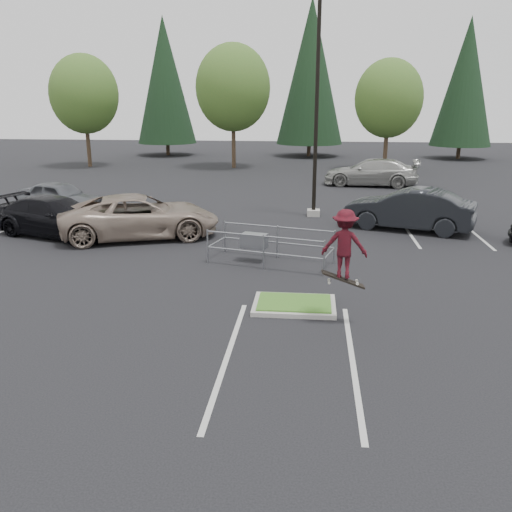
# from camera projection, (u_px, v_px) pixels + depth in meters

# --- Properties ---
(ground) EXTENTS (120.00, 120.00, 0.00)m
(ground) POSITION_uv_depth(u_px,v_px,m) (294.00, 307.00, 14.56)
(ground) COLOR black
(ground) RESTS_ON ground
(grass_median) EXTENTS (2.20, 1.60, 0.16)m
(grass_median) POSITION_uv_depth(u_px,v_px,m) (294.00, 305.00, 14.54)
(grass_median) COLOR #A19E96
(grass_median) RESTS_ON ground
(stall_lines) EXTENTS (22.62, 17.60, 0.01)m
(stall_lines) POSITION_uv_depth(u_px,v_px,m) (264.00, 247.00, 20.45)
(stall_lines) COLOR beige
(stall_lines) RESTS_ON ground
(light_pole) EXTENTS (0.70, 0.60, 10.12)m
(light_pole) POSITION_uv_depth(u_px,v_px,m) (316.00, 118.00, 24.71)
(light_pole) COLOR #A19E96
(light_pole) RESTS_ON ground
(decid_a) EXTENTS (5.44, 5.44, 8.91)m
(decid_a) POSITION_uv_depth(u_px,v_px,m) (84.00, 97.00, 43.47)
(decid_a) COLOR #38281C
(decid_a) RESTS_ON ground
(decid_b) EXTENTS (5.89, 5.89, 9.64)m
(decid_b) POSITION_uv_depth(u_px,v_px,m) (233.00, 90.00, 42.64)
(decid_b) COLOR #38281C
(decid_b) RESTS_ON ground
(decid_c) EXTENTS (5.12, 5.12, 8.38)m
(decid_c) POSITION_uv_depth(u_px,v_px,m) (388.00, 101.00, 41.01)
(decid_c) COLOR #38281C
(decid_c) RESTS_ON ground
(conif_a) EXTENTS (5.72, 5.72, 13.00)m
(conif_a) POSITION_uv_depth(u_px,v_px,m) (165.00, 81.00, 52.18)
(conif_a) COLOR #38281C
(conif_a) RESTS_ON ground
(conif_b) EXTENTS (6.38, 6.38, 14.50)m
(conif_b) POSITION_uv_depth(u_px,v_px,m) (311.00, 72.00, 51.07)
(conif_b) COLOR #38281C
(conif_b) RESTS_ON ground
(conif_c) EXTENTS (5.50, 5.50, 12.50)m
(conif_c) POSITION_uv_depth(u_px,v_px,m) (466.00, 82.00, 49.01)
(conif_c) COLOR #38281C
(conif_c) RESTS_ON ground
(cart_corral) EXTENTS (4.34, 2.48, 1.16)m
(cart_corral) POSITION_uv_depth(u_px,v_px,m) (258.00, 241.00, 18.43)
(cart_corral) COLOR gray
(cart_corral) RESTS_ON ground
(skateboarder) EXTENTS (1.15, 0.75, 1.95)m
(skateboarder) POSITION_uv_depth(u_px,v_px,m) (345.00, 245.00, 12.92)
(skateboarder) COLOR black
(skateboarder) RESTS_ON ground
(car_l_tan) EXTENTS (6.85, 4.77, 1.74)m
(car_l_tan) POSITION_uv_depth(u_px,v_px,m) (138.00, 217.00, 21.65)
(car_l_tan) COLOR gray
(car_l_tan) RESTS_ON ground
(car_l_black) EXTENTS (5.88, 3.88, 1.58)m
(car_l_black) POSITION_uv_depth(u_px,v_px,m) (55.00, 217.00, 22.02)
(car_l_black) COLOR black
(car_l_black) RESTS_ON ground
(car_l_grey) EXTENTS (4.84, 3.20, 1.53)m
(car_l_grey) POSITION_uv_depth(u_px,v_px,m) (60.00, 197.00, 26.51)
(car_l_grey) COLOR #53565C
(car_l_grey) RESTS_ON ground
(car_r_charc) EXTENTS (5.71, 3.56, 1.78)m
(car_r_charc) POSITION_uv_depth(u_px,v_px,m) (408.00, 209.00, 22.99)
(car_r_charc) COLOR black
(car_r_charc) RESTS_ON ground
(car_far_silver) EXTENTS (6.21, 3.15, 1.73)m
(car_far_silver) POSITION_uv_depth(u_px,v_px,m) (372.00, 172.00, 34.78)
(car_far_silver) COLOR #A3A39E
(car_far_silver) RESTS_ON ground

